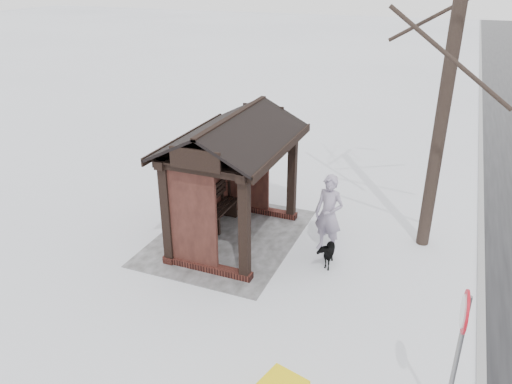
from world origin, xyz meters
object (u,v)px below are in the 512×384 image
pedestrian (329,214)px  bus_shelter (228,153)px  dog (326,252)px  road_sign (461,333)px

pedestrian → bus_shelter: bearing=-157.8°
bus_shelter → dog: 3.10m
bus_shelter → dog: size_ratio=4.77×
bus_shelter → dog: (0.28, 2.47, -1.85)m
bus_shelter → road_sign: 6.37m
pedestrian → dog: pedestrian is taller
bus_shelter → pedestrian: 2.66m
dog → road_sign: size_ratio=0.33×
dog → road_sign: (3.48, 2.66, 1.33)m
pedestrian → dog: 0.87m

